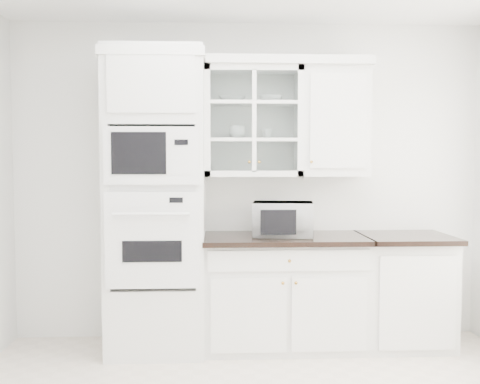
{
  "coord_description": "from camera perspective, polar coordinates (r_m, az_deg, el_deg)",
  "views": [
    {
      "loc": [
        -0.27,
        -2.87,
        1.53
      ],
      "look_at": [
        -0.1,
        1.05,
        1.3
      ],
      "focal_mm": 40.0,
      "sensor_mm": 36.0,
      "label": 1
    }
  ],
  "objects": [
    {
      "name": "room_shell",
      "position": [
        3.32,
        2.22,
        7.66
      ],
      "size": [
        4.0,
        3.5,
        2.7
      ],
      "color": "white",
      "rests_on": "ground"
    },
    {
      "name": "oven_column",
      "position": [
        4.32,
        -8.86,
        -1.06
      ],
      "size": [
        0.76,
        0.68,
        2.4
      ],
      "color": "white",
      "rests_on": "ground"
    },
    {
      "name": "base_cabinet_run",
      "position": [
        4.48,
        4.72,
        -10.44
      ],
      "size": [
        1.32,
        0.67,
        0.92
      ],
      "color": "white",
      "rests_on": "ground"
    },
    {
      "name": "extra_base_cabinet",
      "position": [
        4.71,
        17.07,
        -9.89
      ],
      "size": [
        0.72,
        0.67,
        0.92
      ],
      "color": "white",
      "rests_on": "ground"
    },
    {
      "name": "upper_cabinet_glass",
      "position": [
        4.47,
        1.38,
        7.47
      ],
      "size": [
        0.8,
        0.33,
        0.9
      ],
      "color": "white",
      "rests_on": "room_shell"
    },
    {
      "name": "upper_cabinet_solid",
      "position": [
        4.57,
        9.93,
        7.33
      ],
      "size": [
        0.55,
        0.33,
        0.9
      ],
      "primitive_type": "cube",
      "color": "white",
      "rests_on": "room_shell"
    },
    {
      "name": "crown_molding",
      "position": [
        4.5,
        0.03,
        13.66
      ],
      "size": [
        2.14,
        0.38,
        0.07
      ],
      "primitive_type": "cube",
      "color": "white",
      "rests_on": "room_shell"
    },
    {
      "name": "countertop_microwave",
      "position": [
        4.35,
        4.6,
        -2.88
      ],
      "size": [
        0.53,
        0.46,
        0.28
      ],
      "primitive_type": "imported",
      "rotation": [
        0.0,
        0.0,
        3.0
      ],
      "color": "white",
      "rests_on": "base_cabinet_run"
    },
    {
      "name": "bowl_a",
      "position": [
        4.48,
        -0.84,
        9.86
      ],
      "size": [
        0.26,
        0.26,
        0.05
      ],
      "primitive_type": "imported",
      "rotation": [
        0.0,
        0.0,
        -0.19
      ],
      "color": "white",
      "rests_on": "upper_cabinet_glass"
    },
    {
      "name": "bowl_b",
      "position": [
        4.5,
        3.34,
        9.85
      ],
      "size": [
        0.19,
        0.19,
        0.06
      ],
      "primitive_type": "imported",
      "rotation": [
        0.0,
        0.0,
        -0.06
      ],
      "color": "white",
      "rests_on": "upper_cabinet_glass"
    },
    {
      "name": "cup_a",
      "position": [
        4.46,
        -0.29,
        6.37
      ],
      "size": [
        0.16,
        0.16,
        0.11
      ],
      "primitive_type": "imported",
      "rotation": [
        0.0,
        0.0,
        0.15
      ],
      "color": "white",
      "rests_on": "upper_cabinet_glass"
    },
    {
      "name": "cup_b",
      "position": [
        4.48,
        2.89,
        6.22
      ],
      "size": [
        0.12,
        0.12,
        0.09
      ],
      "primitive_type": "imported",
      "rotation": [
        0.0,
        0.0,
        0.31
      ],
      "color": "white",
      "rests_on": "upper_cabinet_glass"
    }
  ]
}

